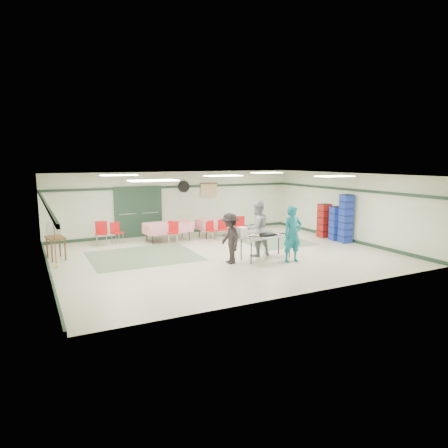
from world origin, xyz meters
name	(u,v)px	position (x,y,z in m)	size (l,w,h in m)	color
floor	(223,254)	(0.00, 0.00, 0.00)	(11.00, 11.00, 0.00)	beige
ceiling	(223,175)	(0.00, 0.00, 2.70)	(11.00, 11.00, 0.00)	silver
wall_back	(177,203)	(0.00, 4.50, 1.35)	(11.00, 11.00, 0.00)	beige
wall_front	(308,239)	(0.00, -4.50, 1.35)	(11.00, 11.00, 0.00)	beige
wall_left	(45,228)	(-5.50, 0.00, 1.35)	(9.00, 9.00, 0.00)	beige
wall_right	(347,207)	(5.50, 0.00, 1.35)	(9.00, 9.00, 0.00)	beige
trim_back	(177,187)	(0.00, 4.47, 2.05)	(11.00, 0.06, 0.10)	#1C3425
baseboard_back	(178,232)	(0.00, 4.47, 0.06)	(11.00, 0.06, 0.12)	#1C3425
trim_left	(45,202)	(-5.47, 0.00, 2.05)	(9.00, 0.06, 0.10)	#1C3425
baseboard_left	(50,273)	(-5.47, 0.00, 0.06)	(9.00, 0.06, 0.12)	#1C3425
trim_right	(347,189)	(5.47, 0.00, 2.05)	(9.00, 0.06, 0.10)	#1C3425
baseboard_right	(344,239)	(5.47, 0.00, 0.06)	(9.00, 0.06, 0.12)	#1C3425
green_patch_a	(144,256)	(-2.50, 1.00, 0.00)	(3.50, 3.00, 0.01)	slate
green_patch_b	(268,239)	(2.80, 1.50, 0.00)	(2.50, 3.50, 0.01)	slate
double_door_left	(127,213)	(-2.20, 4.44, 1.05)	(0.90, 0.06, 2.10)	#969896
double_door_right	(150,211)	(-1.25, 4.44, 1.05)	(0.90, 0.06, 2.10)	#969896
door_frame	(139,212)	(-1.73, 4.42, 1.05)	(2.00, 0.03, 2.15)	#1C3425
wall_fan	(184,187)	(0.30, 4.44, 2.05)	(0.50, 0.50, 0.10)	black
scroll_banner	(209,190)	(1.50, 4.44, 1.85)	(0.80, 0.02, 0.60)	tan
serving_table	(266,237)	(0.96, -1.17, 0.71)	(1.80, 0.82, 0.76)	#B9B9B4
sheet_tray_right	(278,235)	(1.43, -1.19, 0.77)	(0.58, 0.44, 0.02)	silver
sheet_tray_mid	(259,235)	(0.80, -1.00, 0.77)	(0.55, 0.42, 0.02)	silver
sheet_tray_left	(254,238)	(0.43, -1.32, 0.77)	(0.54, 0.41, 0.02)	silver
baking_pan	(267,235)	(0.99, -1.17, 0.80)	(0.52, 0.32, 0.08)	black
foam_box_stack	(242,233)	(0.11, -1.11, 0.93)	(0.25, 0.23, 0.34)	white
volunteer_teal	(293,234)	(1.50, -1.87, 0.90)	(0.65, 0.43, 1.79)	#126C7E
volunteer_grey	(257,228)	(0.93, -0.66, 0.93)	(0.91, 0.71, 1.87)	#929298
volunteer_dark	(230,238)	(-0.33, -1.13, 0.79)	(1.03, 0.59, 1.59)	black
dining_table_a	(218,223)	(1.26, 3.02, 0.57)	(1.81, 0.93, 0.77)	red
dining_table_b	(168,227)	(-0.94, 3.02, 0.57)	(1.94, 1.01, 0.77)	red
chair_a	(223,227)	(1.23, 2.44, 0.48)	(0.43, 0.43, 0.79)	red
chair_b	(211,228)	(0.69, 2.44, 0.47)	(0.45, 0.45, 0.78)	red
chair_c	(240,225)	(2.02, 2.45, 0.54)	(0.52, 0.52, 0.88)	red
chair_d	(173,230)	(-0.93, 2.45, 0.53)	(0.53, 0.53, 0.87)	red
chair_loose_a	(116,231)	(-2.87, 3.50, 0.51)	(0.49, 0.49, 0.83)	red
chair_loose_b	(101,231)	(-3.46, 3.31, 0.57)	(0.51, 0.51, 0.93)	red
crate_stack_blue_a	(346,219)	(5.15, -0.35, 0.94)	(0.41, 0.41, 1.89)	#1B30A2
crate_stack_red	(324,221)	(5.15, 0.89, 0.70)	(0.43, 0.43, 1.40)	maroon
crate_stack_blue_b	(336,223)	(5.15, 0.18, 0.68)	(0.42, 0.42, 1.36)	#1B30A2
printer_table	(55,241)	(-5.15, 1.85, 0.62)	(0.62, 0.85, 0.74)	brown
office_printer	(53,229)	(-5.15, 2.49, 0.92)	(0.43, 0.38, 0.34)	#A5A5A0
broom	(55,245)	(-5.23, 0.82, 0.69)	(0.03, 0.03, 1.32)	brown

